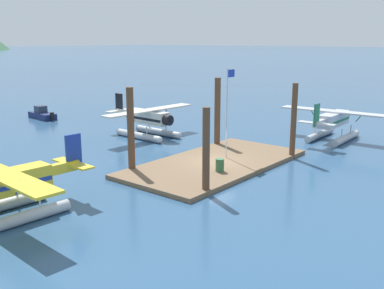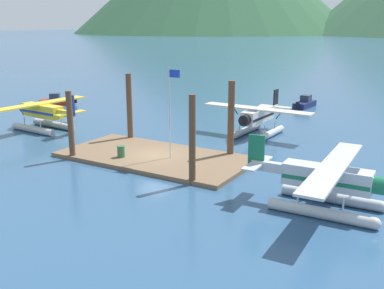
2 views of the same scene
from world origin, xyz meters
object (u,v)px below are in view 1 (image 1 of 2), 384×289
flagpole (228,103)px  seaplane_silver_stbd_aft (334,123)px  seaplane_yellow_port_fwd (4,190)px  seaplane_cream_bow_right (148,121)px  fuel_drum (220,165)px  boat_navy_open_north (42,114)px

flagpole → seaplane_silver_stbd_aft: 13.18m
seaplane_silver_stbd_aft → seaplane_yellow_port_fwd: same height
seaplane_silver_stbd_aft → seaplane_cream_bow_right: 17.33m
seaplane_silver_stbd_aft → seaplane_yellow_port_fwd: size_ratio=1.00×
fuel_drum → seaplane_cream_bow_right: (5.80, 12.63, 0.84)m
flagpole → boat_navy_open_north: (1.75, 27.89, -3.99)m
fuel_drum → seaplane_yellow_port_fwd: seaplane_yellow_port_fwd is taller
seaplane_cream_bow_right → boat_navy_open_north: (-0.65, 17.04, -1.09)m
fuel_drum → boat_navy_open_north: (5.15, 29.67, -0.25)m
fuel_drum → seaplane_silver_stbd_aft: seaplane_silver_stbd_aft is taller
fuel_drum → boat_navy_open_north: size_ratio=0.18×
fuel_drum → seaplane_silver_stbd_aft: 15.92m
flagpole → seaplane_yellow_port_fwd: bearing=172.0°
seaplane_silver_stbd_aft → seaplane_yellow_port_fwd: 29.53m
flagpole → fuel_drum: bearing=-152.3°
flagpole → seaplane_yellow_port_fwd: flagpole is taller
seaplane_yellow_port_fwd → boat_navy_open_north: size_ratio=2.14×
flagpole → fuel_drum: 5.36m
seaplane_cream_bow_right → fuel_drum: bearing=-114.7°
boat_navy_open_north → seaplane_yellow_port_fwd: bearing=-125.6°
boat_navy_open_north → flagpole: bearing=-93.6°
seaplane_silver_stbd_aft → seaplane_yellow_port_fwd: (-28.99, 5.63, 0.00)m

